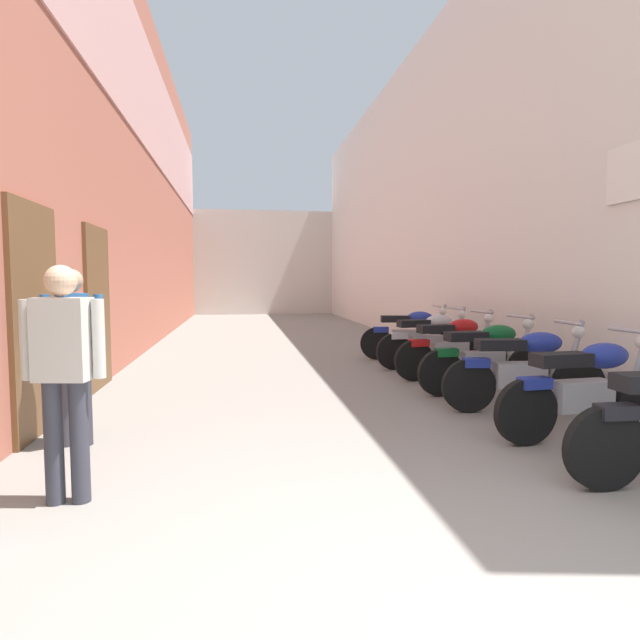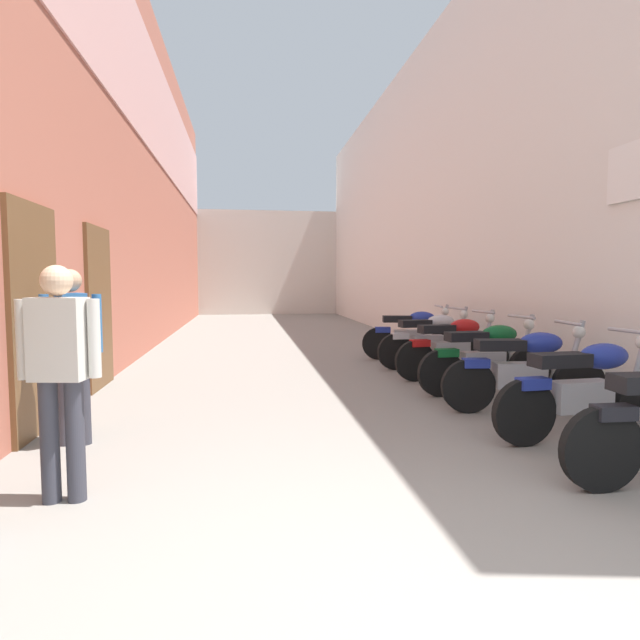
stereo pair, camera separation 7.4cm
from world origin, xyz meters
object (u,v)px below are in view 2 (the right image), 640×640
object	(u,v)px
motorcycle_fifth	(454,346)
motorcycle_sixth	(431,339)
pedestrian_by_doorway	(60,365)
motorcycle_third	(525,368)
motorcycle_seventh	(413,333)
motorcycle_fourth	(487,356)
motorcycle_second	(587,387)
pedestrian_mid_alley	(72,343)

from	to	relation	value
motorcycle_fifth	motorcycle_sixth	xyz separation A→B (m)	(0.00, 0.97, 0.00)
motorcycle_sixth	pedestrian_by_doorway	distance (m)	6.36
motorcycle_third	motorcycle_seventh	bearing A→B (deg)	90.00
motorcycle_third	motorcycle_fourth	distance (m)	0.92
pedestrian_by_doorway	motorcycle_fourth	bearing A→B (deg)	31.98
motorcycle_second	motorcycle_fourth	xyz separation A→B (m)	(0.00, 1.98, 0.00)
pedestrian_by_doorway	pedestrian_mid_alley	distance (m)	1.30
motorcycle_third	motorcycle_seventh	size ratio (longest dim) A/B	1.00
pedestrian_by_doorway	motorcycle_third	bearing A→B (deg)	22.22
motorcycle_fifth	motorcycle_third	bearing A→B (deg)	-90.00
motorcycle_second	motorcycle_seventh	distance (m)	4.97
pedestrian_mid_alley	motorcycle_seventh	bearing A→B (deg)	43.73
motorcycle_fifth	motorcycle_sixth	world-z (taller)	same
motorcycle_fifth	motorcycle_seventh	size ratio (longest dim) A/B	1.00
motorcycle_second	pedestrian_mid_alley	bearing A→B (deg)	172.95
motorcycle_seventh	pedestrian_by_doorway	size ratio (longest dim) A/B	1.17
motorcycle_fourth	pedestrian_mid_alley	xyz separation A→B (m)	(-4.60, -1.41, 0.42)
motorcycle_sixth	motorcycle_seventh	bearing A→B (deg)	90.00
motorcycle_seventh	pedestrian_mid_alley	bearing A→B (deg)	-136.27
motorcycle_seventh	pedestrian_mid_alley	distance (m)	6.38
motorcycle_third	motorcycle_fifth	xyz separation A→B (m)	(-0.00, 1.98, 0.00)
motorcycle_second	motorcycle_fourth	bearing A→B (deg)	90.00
motorcycle_fifth	pedestrian_by_doorway	xyz separation A→B (m)	(-4.28, -3.73, 0.42)
motorcycle_second	pedestrian_by_doorway	size ratio (longest dim) A/B	1.18
motorcycle_third	pedestrian_mid_alley	size ratio (longest dim) A/B	1.18
motorcycle_seventh	pedestrian_by_doorway	xyz separation A→B (m)	(-4.28, -5.66, 0.42)
motorcycle_third	pedestrian_by_doorway	distance (m)	4.64
motorcycle_fifth	pedestrian_mid_alley	bearing A→B (deg)	-151.81
motorcycle_second	motorcycle_third	xyz separation A→B (m)	(-0.00, 1.05, 0.00)
motorcycle_second	motorcycle_fifth	xyz separation A→B (m)	(-0.00, 3.03, 0.00)
pedestrian_by_doorway	pedestrian_mid_alley	world-z (taller)	same
motorcycle_fourth	pedestrian_by_doorway	distance (m)	5.06
motorcycle_third	motorcycle_seventh	distance (m)	3.91
motorcycle_sixth	pedestrian_mid_alley	world-z (taller)	pedestrian_mid_alley
motorcycle_third	motorcycle_fourth	size ratio (longest dim) A/B	1.00
motorcycle_second	pedestrian_by_doorway	distance (m)	4.35
motorcycle_sixth	pedestrian_mid_alley	xyz separation A→B (m)	(-4.60, -3.43, 0.42)
motorcycle_third	motorcycle_sixth	distance (m)	2.95
motorcycle_third	motorcycle_fifth	size ratio (longest dim) A/B	1.00
motorcycle_fifth	pedestrian_mid_alley	distance (m)	5.23
motorcycle_second	motorcycle_sixth	size ratio (longest dim) A/B	1.00
pedestrian_by_doorway	motorcycle_sixth	bearing A→B (deg)	47.65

